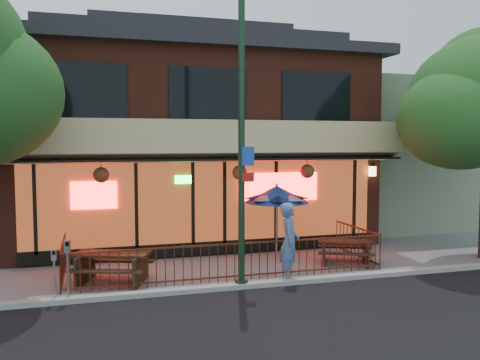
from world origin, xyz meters
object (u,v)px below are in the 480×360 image
object	(u,v)px
picnic_table_left	(113,263)
parking_meter_far	(54,267)
picnic_table_right	(345,248)
parking_meter_near	(68,260)
pedestrian	(289,242)
street_light	(242,158)
patio_umbrella	(277,194)

from	to	relation	value
picnic_table_left	parking_meter_far	bearing A→B (deg)	-136.21
picnic_table_right	parking_meter_near	xyz separation A→B (m)	(-7.60, -1.49, 0.50)
picnic_table_right	pedestrian	xyz separation A→B (m)	(-2.31, -1.37, 0.57)
picnic_table_right	picnic_table_left	bearing A→B (deg)	-177.80
street_light	parking_meter_far	distance (m)	4.88
parking_meter_near	picnic_table_left	bearing A→B (deg)	50.82
picnic_table_right	patio_umbrella	world-z (taller)	patio_umbrella
street_light	patio_umbrella	world-z (taller)	street_light
picnic_table_right	pedestrian	bearing A→B (deg)	-149.35
picnic_table_left	parking_meter_near	distance (m)	1.65
picnic_table_left	picnic_table_right	world-z (taller)	picnic_table_left
street_light	parking_meter_near	distance (m)	4.57
picnic_table_right	parking_meter_far	world-z (taller)	parking_meter_far
street_light	picnic_table_right	xyz separation A→B (m)	(3.60, 1.49, -2.71)
street_light	pedestrian	world-z (taller)	street_light
picnic_table_left	patio_umbrella	world-z (taller)	patio_umbrella
parking_meter_near	parking_meter_far	size ratio (longest dim) A/B	1.16
picnic_table_left	parking_meter_near	size ratio (longest dim) A/B	1.58
patio_umbrella	parking_meter_near	xyz separation A→B (m)	(-5.95, -2.80, -1.01)
pedestrian	street_light	bearing A→B (deg)	118.38
picnic_table_right	parking_meter_near	distance (m)	7.76
patio_umbrella	parking_meter_near	size ratio (longest dim) A/B	1.64
picnic_table_right	patio_umbrella	distance (m)	2.59
street_light	pedestrian	size ratio (longest dim) A/B	3.47
patio_umbrella	parking_meter_far	xyz separation A→B (m)	(-6.24, -2.80, -1.14)
picnic_table_right	patio_umbrella	size ratio (longest dim) A/B	0.84
pedestrian	parking_meter_far	xyz separation A→B (m)	(-5.57, -0.12, -0.20)
parking_meter_near	parking_meter_far	bearing A→B (deg)	179.99
picnic_table_left	picnic_table_right	distance (m)	6.60
picnic_table_left	pedestrian	distance (m)	4.46
patio_umbrella	street_light	bearing A→B (deg)	-124.84
picnic_table_right	parking_meter_near	world-z (taller)	parking_meter_near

